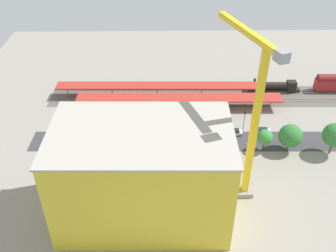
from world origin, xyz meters
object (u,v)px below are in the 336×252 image
object	(u,v)px
parked_car_2	(210,133)
parked_car_4	(159,132)
box_truck_0	(132,155)
parked_car_5	(135,134)
street_tree_1	(265,137)
parked_car_0	(263,131)
construction_building	(143,175)
platform_canopy_near	(179,98)
traffic_light	(244,118)
platform_canopy_far	(157,86)
street_tree_2	(290,136)
parked_car_3	(186,132)
street_tree_0	(335,135)
locomotive	(275,87)
parked_car_1	(235,132)
parked_car_6	(106,132)
tower_crane	(252,112)
parked_car_7	(80,134)

from	to	relation	value
parked_car_2	parked_car_4	bearing A→B (deg)	-2.33
parked_car_2	box_truck_0	world-z (taller)	box_truck_0
parked_car_5	street_tree_1	size ratio (longest dim) A/B	0.69
parked_car_0	construction_building	xyz separation A→B (m)	(32.79, 28.68, 10.07)
platform_canopy_near	parked_car_4	xyz separation A→B (m)	(6.19, 13.92, -2.88)
construction_building	traffic_light	bearing A→B (deg)	-131.63
platform_canopy_far	street_tree_2	world-z (taller)	street_tree_2
parked_car_3	construction_building	xyz separation A→B (m)	(10.85, 28.52, 10.07)
platform_canopy_near	street_tree_0	size ratio (longest dim) A/B	6.93
parked_car_3	traffic_light	size ratio (longest dim) A/B	0.68
locomotive	parked_car_1	bearing A→B (deg)	54.16
parked_car_4	traffic_light	size ratio (longest dim) A/B	0.68
parked_car_0	parked_car_3	xyz separation A→B (m)	(21.93, 0.16, -0.00)
platform_canopy_near	parked_car_2	distance (m)	16.84
street_tree_2	platform_canopy_near	bearing A→B (deg)	-37.33
parked_car_0	parked_car_6	distance (m)	44.68
tower_crane	locomotive	bearing A→B (deg)	-112.88
platform_canopy_far	parked_car_6	xyz separation A→B (m)	(14.36, 20.73, -3.20)
parked_car_4	box_truck_0	bearing A→B (deg)	57.64
parked_car_2	platform_canopy_far	bearing A→B (deg)	-55.08
street_tree_2	parked_car_6	bearing A→B (deg)	-9.05
parked_car_7	box_truck_0	size ratio (longest dim) A/B	0.50
parked_car_3	street_tree_0	bearing A→B (deg)	166.46
platform_canopy_far	parked_car_2	world-z (taller)	platform_canopy_far
platform_canopy_near	traffic_light	xyz separation A→B (m)	(-17.83, 12.78, 0.79)
locomotive	parked_car_6	size ratio (longest dim) A/B	4.10
parked_car_5	box_truck_0	distance (m)	10.78
parked_car_4	traffic_light	bearing A→B (deg)	-177.27
platform_canopy_far	parked_car_2	distance (m)	26.44
tower_crane	parked_car_7	bearing A→B (deg)	-27.35
box_truck_0	traffic_light	xyz separation A→B (m)	(-31.15, -12.40, 2.73)
parked_car_3	street_tree_0	size ratio (longest dim) A/B	0.50
parked_car_1	parked_car_6	bearing A→B (deg)	-0.97
platform_canopy_near	construction_building	world-z (taller)	construction_building
parked_car_7	tower_crane	size ratio (longest dim) A/B	0.11
construction_building	parked_car_0	bearing A→B (deg)	-137.85
parked_car_4	box_truck_0	size ratio (longest dim) A/B	0.53
parked_car_0	street_tree_1	xyz separation A→B (m)	(1.61, 7.67, 3.63)
platform_canopy_far	street_tree_0	size ratio (longest dim) A/B	7.09
locomotive	street_tree_0	size ratio (longest dim) A/B	1.85
locomotive	street_tree_2	world-z (taller)	street_tree_2
locomotive	platform_canopy_far	bearing A→B (deg)	3.79
platform_canopy_far	parked_car_3	bearing A→B (deg)	111.84
traffic_light	locomotive	bearing A→B (deg)	-123.21
platform_canopy_far	locomotive	world-z (taller)	locomotive
parked_car_0	parked_car_3	bearing A→B (deg)	0.41
parked_car_4	street_tree_0	bearing A→B (deg)	168.70
parked_car_0	box_truck_0	bearing A→B (deg)	17.33
platform_canopy_near	street_tree_0	bearing A→B (deg)	149.62
tower_crane	street_tree_0	size ratio (longest dim) A/B	4.15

